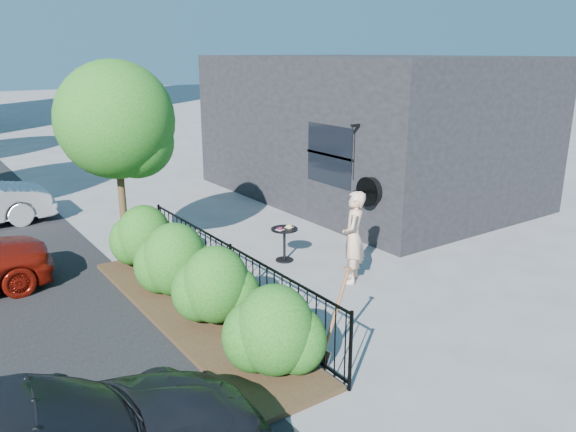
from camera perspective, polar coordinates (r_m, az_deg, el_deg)
ground at (r=10.36m, az=1.59°, el=-7.05°), size 120.00×120.00×0.00m
shop_building at (r=16.62m, az=7.75°, el=8.92°), size 6.22×9.00×4.00m
fence at (r=9.40m, az=-5.80°, el=-5.97°), size 0.05×6.05×1.10m
planting_bed at (r=9.32m, az=-9.51°, el=-9.81°), size 1.30×6.00×0.08m
shrubs at (r=9.18m, az=-9.42°, el=-5.73°), size 1.10×5.60×1.24m
patio_tree at (r=11.02m, az=-16.68°, el=8.64°), size 2.20×2.20×3.94m
cafe_table at (r=11.37m, az=-0.37°, el=-2.30°), size 0.55×0.55×0.73m
woman at (r=10.31m, az=6.66°, el=-2.16°), size 0.74×0.73×1.72m
shovel at (r=7.72m, az=4.63°, el=-10.73°), size 0.48×0.18×1.39m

